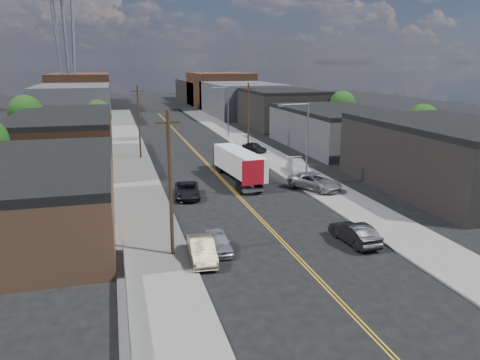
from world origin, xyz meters
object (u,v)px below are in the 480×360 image
car_right_oncoming (354,233)px  car_right_lot_b (298,167)px  car_left_b (202,250)px  car_right_lot_c (254,147)px  car_right_lot_a (315,182)px  car_left_a (218,242)px  semi_truck (236,162)px  car_left_c (187,190)px

car_right_oncoming → car_right_lot_b: bearing=-105.7°
car_left_b → car_right_lot_c: (14.60, 36.06, 0.10)m
car_right_oncoming → car_right_lot_a: bearing=-107.1°
car_left_a → car_left_b: bearing=-135.1°
semi_truck → car_right_oncoming: bearing=-86.3°
car_left_b → car_left_c: (1.40, 15.35, -0.04)m
car_left_a → car_right_lot_b: (14.32, 20.41, 0.25)m
car_right_lot_a → car_right_oncoming: bearing=-128.2°
car_right_lot_b → car_right_lot_a: bearing=-88.2°
car_right_oncoming → car_right_lot_b: 22.00m
car_left_b → car_right_lot_a: car_right_lot_a is taller
car_right_lot_c → car_left_c: bearing=-147.1°
car_left_b → car_right_lot_a: bearing=47.7°
car_left_a → car_left_b: size_ratio=0.87×
car_right_lot_a → car_right_lot_b: (1.12, 7.35, -0.04)m
car_right_lot_a → car_right_lot_c: 21.71m
semi_truck → car_right_lot_a: 9.59m
car_left_a → car_right_lot_a: car_right_lot_a is taller
car_right_lot_b → car_left_b: bearing=-115.5°
semi_truck → car_left_b: bearing=-116.3°
car_left_c → car_right_lot_a: car_right_lot_a is taller
car_left_a → car_right_lot_c: 37.19m
car_right_oncoming → car_right_lot_c: size_ratio=1.14×
semi_truck → car_left_c: bearing=-144.2°
car_right_lot_b → car_left_c: bearing=-145.7°
semi_truck → car_right_lot_c: size_ratio=3.32×
car_left_b → car_right_lot_c: 38.90m
semi_truck → car_right_lot_b: 7.91m
car_left_a → car_right_oncoming: bearing=-4.4°
car_right_lot_a → car_left_c: bearing=150.1°
car_right_oncoming → car_left_b: bearing=-3.8°
car_left_a → car_right_lot_c: car_right_lot_c is taller
car_right_lot_c → car_right_oncoming: bearing=-119.7°
car_left_a → car_left_b: car_left_b is taller
car_left_c → car_left_a: bearing=-82.8°
car_left_b → car_left_c: 15.41m
semi_truck → car_right_lot_a: semi_truck is taller
car_left_b → car_left_c: bearing=88.0°
car_right_lot_b → car_left_a: bearing=-114.6°
semi_truck → car_left_a: (-6.50, -19.83, -1.35)m
semi_truck → car_left_c: size_ratio=2.67×
car_left_c → car_right_lot_b: car_right_lot_b is taller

